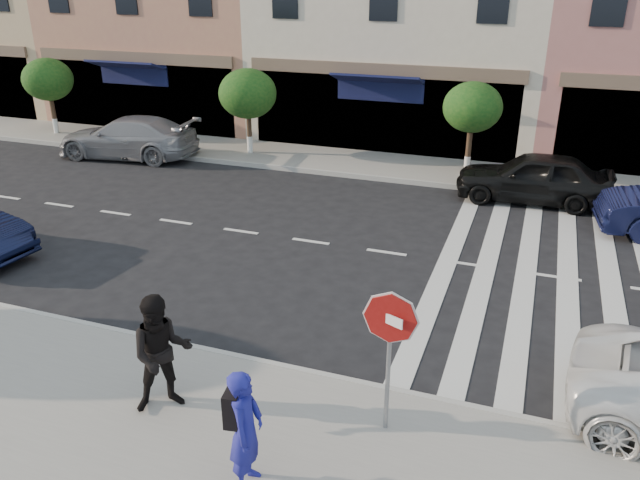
{
  "coord_description": "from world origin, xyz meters",
  "views": [
    {
      "loc": [
        5.22,
        -9.73,
        6.37
      ],
      "look_at": [
        1.3,
        1.11,
        1.4
      ],
      "focal_mm": 35.0,
      "sensor_mm": 36.0,
      "label": 1
    }
  ],
  "objects_px": {
    "stop_sign": "(390,331)",
    "car_far_mid": "(534,177)",
    "walker": "(162,353)",
    "car_far_left": "(128,137)",
    "photographer": "(246,430)"
  },
  "relations": [
    {
      "from": "stop_sign",
      "to": "photographer",
      "type": "distance_m",
      "value": 2.33
    },
    {
      "from": "photographer",
      "to": "walker",
      "type": "height_order",
      "value": "walker"
    },
    {
      "from": "stop_sign",
      "to": "photographer",
      "type": "relative_size",
      "value": 1.31
    },
    {
      "from": "car_far_mid",
      "to": "car_far_left",
      "type": "bearing_deg",
      "value": -91.44
    },
    {
      "from": "stop_sign",
      "to": "car_far_mid",
      "type": "relative_size",
      "value": 0.51
    },
    {
      "from": "stop_sign",
      "to": "car_far_left",
      "type": "relative_size",
      "value": 0.44
    },
    {
      "from": "walker",
      "to": "car_far_mid",
      "type": "distance_m",
      "value": 13.14
    },
    {
      "from": "photographer",
      "to": "walker",
      "type": "relative_size",
      "value": 0.91
    },
    {
      "from": "walker",
      "to": "car_far_left",
      "type": "height_order",
      "value": "walker"
    },
    {
      "from": "walker",
      "to": "car_far_left",
      "type": "relative_size",
      "value": 0.37
    },
    {
      "from": "photographer",
      "to": "car_far_left",
      "type": "relative_size",
      "value": 0.33
    },
    {
      "from": "stop_sign",
      "to": "photographer",
      "type": "bearing_deg",
      "value": -107.33
    },
    {
      "from": "car_far_left",
      "to": "car_far_mid",
      "type": "distance_m",
      "value": 14.31
    },
    {
      "from": "stop_sign",
      "to": "car_far_mid",
      "type": "height_order",
      "value": "stop_sign"
    },
    {
      "from": "car_far_left",
      "to": "car_far_mid",
      "type": "xyz_separation_m",
      "value": [
        14.31,
        0.0,
        0.01
      ]
    }
  ]
}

